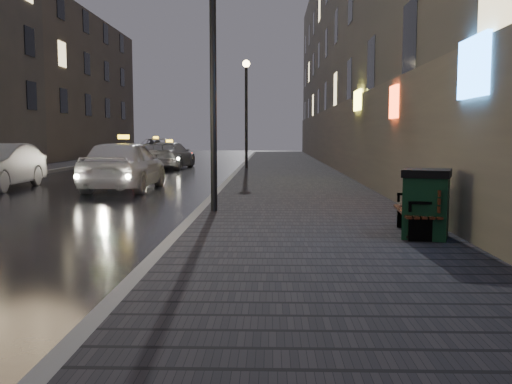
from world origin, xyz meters
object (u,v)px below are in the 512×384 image
lamp_near (213,54)px  taxi_near (124,165)px  taxi_mid (170,155)px  trash_bin (426,203)px  taxi_far (156,149)px  bench (420,210)px  lamp_far (246,100)px

lamp_near → taxi_near: bearing=119.9°
lamp_near → taxi_mid: 19.01m
lamp_near → trash_bin: lamp_near is taller
trash_bin → taxi_near: 11.80m
taxi_mid → taxi_far: size_ratio=0.87×
bench → taxi_mid: bearing=115.5°
taxi_near → lamp_near: bearing=120.5°
taxi_near → lamp_far: bearing=-109.2°
bench → taxi_near: 11.54m
lamp_near → lamp_far: same height
trash_bin → lamp_near: bearing=159.8°
lamp_far → taxi_far: (-6.88, 11.74, -2.71)m
taxi_near → taxi_far: (-3.33, 21.56, -0.05)m
trash_bin → taxi_far: (-10.59, 30.86, 0.07)m
taxi_near → taxi_far: 21.81m
lamp_near → taxi_far: bearing=103.9°
lamp_far → taxi_far: size_ratio=0.94×
bench → trash_bin: size_ratio=1.48×
bench → trash_bin: trash_bin is taller
lamp_near → taxi_mid: (-4.24, 18.32, -2.79)m
taxi_near → trash_bin: bearing=128.6°
lamp_near → taxi_far: lamp_near is taller
lamp_near → trash_bin: size_ratio=4.79×
bench → taxi_far: bearing=114.0°
lamp_near → lamp_far: bearing=90.0°
trash_bin → taxi_far: 32.63m
lamp_near → lamp_far: size_ratio=1.00×
lamp_near → trash_bin: 5.59m
trash_bin → lamp_far: bearing=120.8°
lamp_far → taxi_mid: size_ratio=1.09×
lamp_far → taxi_far: lamp_far is taller
lamp_far → taxi_far: 13.87m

